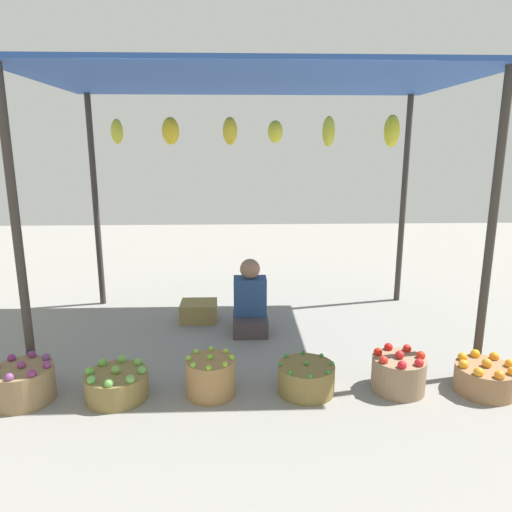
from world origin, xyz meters
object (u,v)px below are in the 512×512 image
basket_green_apples (117,384)px  basket_limes (210,376)px  basket_red_tomatoes (398,373)px  basket_green_chilies (306,378)px  basket_purple_onions (23,383)px  basket_oranges (485,378)px  vendor_person (250,304)px  wooden_crate_near_vendor (199,311)px

basket_green_apples → basket_limes: 0.73m
basket_red_tomatoes → basket_green_apples: bearing=-179.2°
basket_green_chilies → basket_purple_onions: bearing=-178.8°
basket_green_chilies → basket_oranges: (1.43, -0.05, 0.00)m
vendor_person → wooden_crate_near_vendor: vendor_person is taller
basket_green_apples → basket_green_chilies: basket_green_apples is taller
basket_limes → basket_red_tomatoes: 1.50m
vendor_person → basket_green_apples: 1.71m
vendor_person → basket_limes: vendor_person is taller
basket_green_apples → basket_oranges: size_ratio=1.04×
vendor_person → basket_purple_onions: size_ratio=1.70×
wooden_crate_near_vendor → basket_red_tomatoes: bearing=-43.2°
vendor_person → basket_oranges: size_ratio=1.67×
basket_green_apples → basket_oranges: bearing=-0.4°
basket_green_apples → basket_limes: size_ratio=1.24×
vendor_person → basket_oranges: bearing=-36.0°
basket_limes → basket_green_chilies: 0.76m
basket_green_apples → basket_green_chilies: size_ratio=1.07×
basket_oranges → basket_red_tomatoes: bearing=175.8°
basket_green_apples → wooden_crate_near_vendor: basket_green_apples is taller
vendor_person → basket_purple_onions: bearing=-143.0°
vendor_person → basket_purple_onions: (-1.78, -1.34, -0.16)m
basket_green_chilies → basket_green_apples: bearing=-178.9°
basket_green_apples → basket_oranges: (2.91, -0.02, 0.01)m
basket_green_apples → wooden_crate_near_vendor: 1.73m
basket_green_chilies → wooden_crate_near_vendor: 1.90m
vendor_person → basket_green_chilies: vendor_person is taller
basket_green_apples → basket_oranges: basket_oranges is taller
basket_green_chilies → basket_red_tomatoes: (0.74, 0.00, 0.03)m
basket_green_apples → basket_limes: (0.73, 0.02, 0.04)m
vendor_person → basket_green_apples: bearing=-129.1°
vendor_person → basket_green_chilies: 1.37m
basket_purple_onions → basket_limes: size_ratio=1.18×
basket_green_chilies → basket_red_tomatoes: size_ratio=1.07×
basket_green_chilies → basket_red_tomatoes: basket_red_tomatoes is taller
basket_green_chilies → wooden_crate_near_vendor: (-0.98, 1.63, -0.01)m
basket_oranges → wooden_crate_near_vendor: 2.93m
basket_green_apples → basket_green_chilies: bearing=1.1°
basket_green_apples → basket_green_chilies: (1.48, 0.03, 0.01)m
basket_green_chilies → basket_oranges: size_ratio=0.97×
vendor_person → basket_green_apples: vendor_person is taller
basket_purple_onions → basket_green_apples: (0.70, 0.02, -0.03)m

